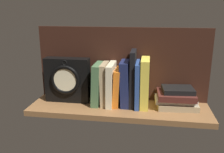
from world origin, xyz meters
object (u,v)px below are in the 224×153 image
book_orange_pandolfini (118,87)px  book_navy_bierce (125,83)px  book_cream_twain (111,84)px  book_black_skeptic (133,79)px  book_stack_side (176,98)px  book_blue_modern (138,84)px  book_green_romantic (98,84)px  framed_clock (67,80)px  book_tan_shortstories (105,84)px  book_yellow_seinlanguage (145,83)px

book_orange_pandolfini → book_navy_bierce: bearing=-0.0°
book_cream_twain → book_navy_bierce: book_navy_bierce is taller
book_black_skeptic → book_stack_side: book_black_skeptic is taller
book_stack_side → book_black_skeptic: bearing=-178.7°
book_cream_twain → book_stack_side: size_ratio=1.01×
book_navy_bierce → book_blue_modern: 5.70cm
book_green_romantic → book_cream_twain: book_cream_twain is taller
book_orange_pandolfini → framed_clock: framed_clock is taller
book_blue_modern → framed_clock: 33.39cm
book_blue_modern → framed_clock: (-33.38, 0.14, 0.47)cm
book_tan_shortstories → book_yellow_seinlanguage: 18.44cm
book_black_skeptic → book_yellow_seinlanguage: 5.75cm
book_green_romantic → book_cream_twain: size_ratio=0.99×
book_yellow_seinlanguage → book_stack_side: (14.39, 0.44, -6.71)cm
book_navy_bierce → framed_clock: framed_clock is taller
book_navy_bierce → book_stack_side: 23.97cm
book_yellow_seinlanguage → book_cream_twain: bearing=180.0°
book_navy_bierce → book_black_skeptic: size_ratio=0.81×
book_black_skeptic → book_stack_side: 21.59cm
book_yellow_seinlanguage → book_stack_side: bearing=1.7°
framed_clock → book_cream_twain: bearing=-0.4°
book_cream_twain → framed_clock: (-21.08, 0.14, 1.03)cm
book_cream_twain → book_navy_bierce: size_ratio=0.94×
book_tan_shortstories → book_black_skeptic: book_black_skeptic is taller
book_tan_shortstories → book_navy_bierce: 9.59cm
book_yellow_seinlanguage → book_stack_side: size_ratio=1.16×
book_tan_shortstories → book_stack_side: size_ratio=1.01×
book_black_skeptic → framed_clock: (-31.02, 0.14, -2.08)cm
framed_clock → book_yellow_seinlanguage: bearing=-0.2°
book_green_romantic → book_black_skeptic: book_black_skeptic is taller
book_green_romantic → book_yellow_seinlanguage: bearing=0.0°
book_green_romantic → book_tan_shortstories: size_ratio=0.99×
book_orange_pandolfini → book_cream_twain: bearing=180.0°
book_tan_shortstories → book_black_skeptic: size_ratio=0.76×
book_green_romantic → book_cream_twain: (6.30, 0.00, 0.13)cm
book_tan_shortstories → book_blue_modern: 15.28cm
book_green_romantic → book_cream_twain: bearing=0.0°
book_green_romantic → book_orange_pandolfini: book_green_romantic is taller
book_black_skeptic → framed_clock: 31.09cm
book_cream_twain → book_stack_side: book_cream_twain is taller
book_orange_pandolfini → book_yellow_seinlanguage: size_ratio=0.77×
book_black_skeptic → book_blue_modern: book_black_skeptic is taller
book_cream_twain → book_stack_side: 30.28cm
book_navy_bierce → book_black_skeptic: (3.34, 0.00, 2.45)cm
book_tan_shortstories → book_cream_twain: size_ratio=1.00×
book_green_romantic → book_stack_side: size_ratio=1.00×
book_tan_shortstories → book_stack_side: (32.77, 0.44, -5.33)cm
book_green_romantic → book_navy_bierce: size_ratio=0.92×
book_navy_bierce → book_yellow_seinlanguage: 8.85cm
book_yellow_seinlanguage → book_green_romantic: bearing=180.0°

